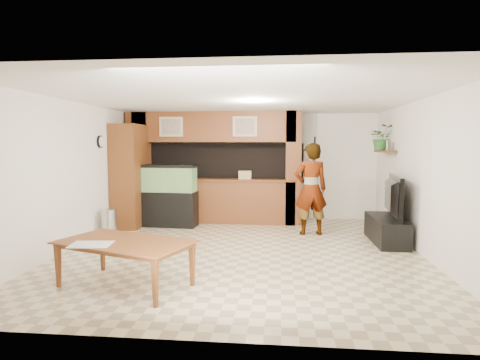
# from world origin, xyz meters

# --- Properties ---
(floor) EXTENTS (6.50, 6.50, 0.00)m
(floor) POSITION_xyz_m (0.00, 0.00, 0.00)
(floor) COLOR beige
(floor) RESTS_ON ground
(ceiling) EXTENTS (6.50, 6.50, 0.00)m
(ceiling) POSITION_xyz_m (0.00, 0.00, 2.60)
(ceiling) COLOR white
(ceiling) RESTS_ON wall_back
(wall_back) EXTENTS (6.00, 0.00, 6.00)m
(wall_back) POSITION_xyz_m (0.00, 3.25, 1.30)
(wall_back) COLOR white
(wall_back) RESTS_ON floor
(wall_left) EXTENTS (0.00, 6.50, 6.50)m
(wall_left) POSITION_xyz_m (-3.00, 0.00, 1.30)
(wall_left) COLOR white
(wall_left) RESTS_ON floor
(wall_right) EXTENTS (0.00, 6.50, 6.50)m
(wall_right) POSITION_xyz_m (3.00, 0.00, 1.30)
(wall_right) COLOR white
(wall_right) RESTS_ON floor
(partition) EXTENTS (4.20, 0.99, 2.60)m
(partition) POSITION_xyz_m (-0.95, 2.64, 1.31)
(partition) COLOR brown
(partition) RESTS_ON floor
(wall_clock) EXTENTS (0.05, 0.25, 0.25)m
(wall_clock) POSITION_xyz_m (-2.97, 1.00, 1.90)
(wall_clock) COLOR black
(wall_clock) RESTS_ON wall_left
(wall_shelf) EXTENTS (0.25, 0.90, 0.04)m
(wall_shelf) POSITION_xyz_m (2.85, 1.95, 1.70)
(wall_shelf) COLOR brown
(wall_shelf) RESTS_ON wall_right
(pantry_cabinet) EXTENTS (0.57, 0.93, 2.28)m
(pantry_cabinet) POSITION_xyz_m (-2.70, 1.83, 1.14)
(pantry_cabinet) COLOR brown
(pantry_cabinet) RESTS_ON floor
(trash_can) EXTENTS (0.30, 0.30, 0.56)m
(trash_can) POSITION_xyz_m (-2.75, 0.80, 0.28)
(trash_can) COLOR #B2B2B7
(trash_can) RESTS_ON floor
(aquarium) EXTENTS (1.26, 0.47, 1.39)m
(aquarium) POSITION_xyz_m (-1.84, 1.95, 0.68)
(aquarium) COLOR black
(aquarium) RESTS_ON floor
(tv_stand) EXTENTS (0.52, 1.43, 0.48)m
(tv_stand) POSITION_xyz_m (2.65, 0.87, 0.24)
(tv_stand) COLOR black
(tv_stand) RESTS_ON floor
(television) EXTENTS (0.35, 1.38, 0.79)m
(television) POSITION_xyz_m (2.65, 0.87, 0.87)
(television) COLOR black
(television) RESTS_ON tv_stand
(photo_frame) EXTENTS (0.07, 0.16, 0.21)m
(photo_frame) POSITION_xyz_m (2.85, 1.78, 1.82)
(photo_frame) COLOR tan
(photo_frame) RESTS_ON wall_shelf
(potted_plant) EXTENTS (0.50, 0.43, 0.55)m
(potted_plant) POSITION_xyz_m (2.82, 2.15, 1.99)
(potted_plant) COLOR #2A6B2B
(potted_plant) RESTS_ON wall_shelf
(person) EXTENTS (0.76, 0.58, 1.87)m
(person) POSITION_xyz_m (1.27, 1.42, 0.94)
(person) COLOR tan
(person) RESTS_ON floor
(microphone) EXTENTS (0.04, 0.10, 0.16)m
(microphone) POSITION_xyz_m (1.32, 1.26, 1.92)
(microphone) COLOR black
(microphone) RESTS_ON person
(dining_table) EXTENTS (1.92, 1.46, 0.60)m
(dining_table) POSITION_xyz_m (-1.35, -1.94, 0.30)
(dining_table) COLOR brown
(dining_table) RESTS_ON floor
(newspaper_a) EXTENTS (0.53, 0.41, 0.01)m
(newspaper_a) POSITION_xyz_m (-1.68, -2.13, 0.60)
(newspaper_a) COLOR silver
(newspaper_a) RESTS_ON dining_table
(counter_box) EXTENTS (0.30, 0.20, 0.19)m
(counter_box) POSITION_xyz_m (-0.16, 2.45, 1.14)
(counter_box) COLOR tan
(counter_box) RESTS_ON partition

